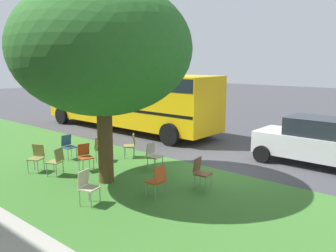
# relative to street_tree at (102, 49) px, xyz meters

# --- Properties ---
(ground) EXTENTS (80.00, 80.00, 0.00)m
(ground) POSITION_rel_street_tree_xyz_m (-1.88, -3.34, -3.82)
(ground) COLOR #424247
(grass_verge) EXTENTS (48.00, 6.00, 0.01)m
(grass_verge) POSITION_rel_street_tree_xyz_m (-1.88, -0.14, -3.82)
(grass_verge) COLOR #3D752D
(grass_verge) RESTS_ON ground
(street_tree) EXTENTS (5.00, 5.00, 5.69)m
(street_tree) POSITION_rel_street_tree_xyz_m (0.00, 0.00, 0.00)
(street_tree) COLOR brown
(street_tree) RESTS_ON ground
(chair_0) EXTENTS (0.48, 0.47, 0.88)m
(chair_0) POSITION_rel_street_tree_xyz_m (-2.44, -1.33, -3.31)
(chair_0) COLOR brown
(chair_0) RESTS_ON ground
(chair_1) EXTENTS (0.43, 0.43, 0.88)m
(chair_1) POSITION_rel_street_tree_xyz_m (-2.00, -0.03, -3.31)
(chair_1) COLOR #C64C1E
(chair_1) RESTS_ON ground
(chair_2) EXTENTS (0.55, 0.56, 0.88)m
(chair_2) POSITION_rel_street_tree_xyz_m (2.45, 0.82, -3.31)
(chair_2) COLOR olive
(chair_2) RESTS_ON ground
(chair_3) EXTENTS (0.45, 0.45, 0.88)m
(chair_3) POSITION_rel_street_tree_xyz_m (-0.25, -1.77, -3.31)
(chair_3) COLOR #ADA393
(chair_3) RESTS_ON ground
(chair_4) EXTENTS (0.42, 0.42, 0.88)m
(chair_4) POSITION_rel_street_tree_xyz_m (2.96, -0.69, -3.31)
(chair_4) COLOR #335184
(chair_4) RESTS_ON ground
(chair_5) EXTENTS (0.51, 0.50, 0.88)m
(chair_5) POSITION_rel_street_tree_xyz_m (1.36, -0.26, -3.31)
(chair_5) COLOR #C64C1E
(chair_5) RESTS_ON ground
(chair_6) EXTENTS (0.55, 0.54, 0.88)m
(chair_6) POSITION_rel_street_tree_xyz_m (1.57, 0.65, -3.31)
(chair_6) COLOR olive
(chair_6) RESTS_ON ground
(chair_7) EXTENTS (0.51, 0.51, 0.88)m
(chair_7) POSITION_rel_street_tree_xyz_m (-0.95, 1.39, -3.31)
(chair_7) COLOR beige
(chair_7) RESTS_ON ground
(chair_8) EXTENTS (0.59, 0.58, 0.88)m
(chair_8) POSITION_rel_street_tree_xyz_m (1.84, -1.24, -3.31)
(chair_8) COLOR olive
(chair_8) RESTS_ON ground
(chair_9) EXTENTS (0.59, 0.59, 0.88)m
(chair_9) POSITION_rel_street_tree_xyz_m (1.34, -2.30, -3.31)
(chair_9) COLOR olive
(chair_9) RESTS_ON ground
(parked_car) EXTENTS (3.70, 1.92, 1.65)m
(parked_car) POSITION_rel_street_tree_xyz_m (-4.06, -5.68, -2.99)
(parked_car) COLOR silver
(parked_car) RESTS_ON ground
(school_bus) EXTENTS (10.40, 2.80, 2.88)m
(school_bus) POSITION_rel_street_tree_xyz_m (5.42, -5.86, -2.07)
(school_bus) COLOR yellow
(school_bus) RESTS_ON ground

